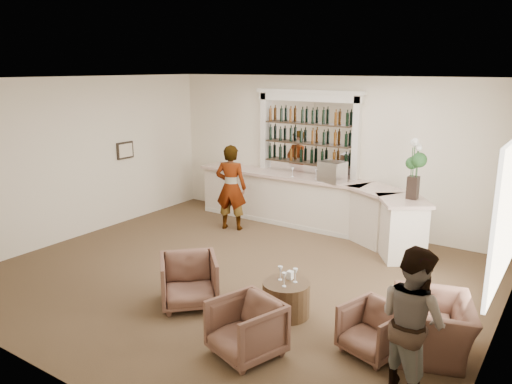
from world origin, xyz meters
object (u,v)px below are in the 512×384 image
bar_counter (311,204)px  armchair_right (373,330)px  armchair_left (189,281)px  armchair_far (432,327)px  guest (413,321)px  cocktail_table (286,299)px  espresso_machine (332,172)px  flower_vase (415,165)px  armchair_center (246,328)px  sommelier (231,188)px

bar_counter → armchair_right: bearing=-53.2°
armchair_left → armchair_far: bearing=-33.0°
guest → armchair_left: (-3.36, 0.22, -0.46)m
bar_counter → cocktail_table: (1.56, -3.72, -0.32)m
espresso_machine → flower_vase: (1.82, -0.45, 0.41)m
armchair_center → flower_vase: 4.64m
armchair_left → armchair_far: (3.36, 0.71, -0.03)m
cocktail_table → guest: size_ratio=0.40×
armchair_right → armchair_far: armchair_far is taller
bar_counter → flower_vase: flower_vase is taller
guest → cocktail_table: bearing=9.7°
sommelier → flower_vase: flower_vase is taller
armchair_right → flower_vase: size_ratio=0.63×
armchair_right → espresso_machine: size_ratio=1.42×
armchair_right → guest: bearing=-22.8°
armchair_left → espresso_machine: (0.31, 4.19, 0.97)m
bar_counter → espresso_machine: espresso_machine is taller
sommelier → armchair_right: 5.37m
cocktail_table → armchair_center: size_ratio=0.86×
armchair_right → sommelier: bearing=162.7°
guest → bar_counter: bearing=-21.1°
cocktail_table → armchair_left: bearing=-158.6°
cocktail_table → armchair_left: armchair_left is taller
armchair_center → guest: bearing=30.6°
armchair_center → armchair_right: (1.29, 0.91, -0.04)m
espresso_machine → armchair_center: bearing=-65.7°
armchair_left → cocktail_table: bearing=-23.5°
bar_counter → sommelier: 1.78m
cocktail_table → armchair_right: armchair_right is taller
flower_vase → armchair_center: bearing=-98.4°
flower_vase → sommelier: bearing=-172.9°
sommelier → armchair_left: sommelier is taller
sommelier → flower_vase: (3.78, 0.47, 0.83)m
armchair_left → armchair_far: armchair_left is taller
guest → sommelier: bearing=-4.6°
armchair_left → flower_vase: size_ratio=0.76×
bar_counter → armchair_far: bearing=-44.8°
bar_counter → espresso_machine: size_ratio=11.59×
bar_counter → armchair_left: 4.26m
cocktail_table → espresso_machine: 3.96m
sommelier → armchair_left: bearing=97.2°
bar_counter → armchair_left: (0.20, -4.25, -0.19)m
espresso_machine → armchair_far: bearing=-38.0°
guest → armchair_far: guest is taller
armchair_center → espresso_machine: espresso_machine is taller
armchair_far → flower_vase: flower_vase is taller
armchair_left → armchair_center: bearing=-68.0°
espresso_machine → bar_counter: bearing=-175.6°
sommelier → guest: 6.11m
armchair_right → bar_counter: bearing=143.6°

